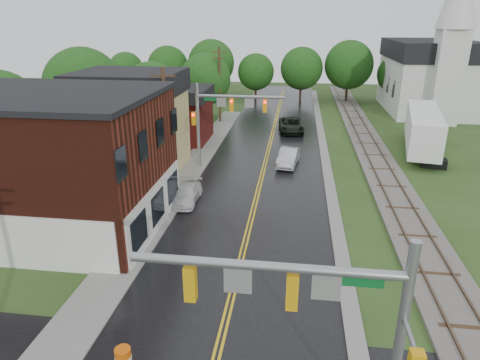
% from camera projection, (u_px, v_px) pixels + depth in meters
% --- Properties ---
extents(main_road, '(10.00, 90.00, 0.02)m').
position_uv_depth(main_road, '(266.00, 159.00, 39.42)').
color(main_road, black).
rests_on(main_road, ground).
extents(curb_right, '(0.80, 70.00, 0.12)m').
position_uv_depth(curb_right, '(323.00, 146.00, 43.38)').
color(curb_right, gray).
rests_on(curb_right, ground).
extents(sidewalk_left, '(2.40, 50.00, 0.12)m').
position_uv_depth(sidewalk_left, '(187.00, 174.00, 35.56)').
color(sidewalk_left, gray).
rests_on(sidewalk_left, ground).
extents(brick_building, '(14.30, 10.30, 8.30)m').
position_uv_depth(brick_building, '(41.00, 161.00, 25.61)').
color(brick_building, '#44170E').
rests_on(brick_building, ground).
extents(yellow_house, '(8.00, 7.00, 6.40)m').
position_uv_depth(yellow_house, '(133.00, 132.00, 35.95)').
color(yellow_house, tan).
rests_on(yellow_house, ground).
extents(darkred_building, '(7.00, 6.00, 4.40)m').
position_uv_depth(darkred_building, '(175.00, 120.00, 44.52)').
color(darkred_building, '#3F0F0C').
rests_on(darkred_building, ground).
extents(church, '(10.40, 18.40, 20.00)m').
position_uv_depth(church, '(431.00, 69.00, 56.83)').
color(church, silver).
rests_on(church, ground).
extents(railroad, '(3.20, 80.00, 0.30)m').
position_uv_depth(railroad, '(370.00, 147.00, 42.76)').
color(railroad, '#59544C').
rests_on(railroad, ground).
extents(traffic_signal_near, '(7.34, 0.30, 7.20)m').
position_uv_depth(traffic_signal_near, '(320.00, 310.00, 11.28)').
color(traffic_signal_near, gray).
rests_on(traffic_signal_near, ground).
extents(traffic_signal_far, '(7.34, 0.43, 7.20)m').
position_uv_depth(traffic_signal_far, '(223.00, 111.00, 35.30)').
color(traffic_signal_far, gray).
rests_on(traffic_signal_far, ground).
extents(utility_pole_b, '(1.80, 0.28, 9.00)m').
position_uv_depth(utility_pole_b, '(166.00, 127.00, 31.18)').
color(utility_pole_b, '#382616').
rests_on(utility_pole_b, ground).
extents(utility_pole_c, '(1.80, 0.28, 9.00)m').
position_uv_depth(utility_pole_c, '(220.00, 84.00, 51.55)').
color(utility_pole_c, '#382616').
rests_on(utility_pole_c, ground).
extents(tree_left_a, '(6.80, 6.80, 8.67)m').
position_uv_depth(tree_left_a, '(0.00, 117.00, 32.57)').
color(tree_left_a, black).
rests_on(tree_left_a, ground).
extents(tree_left_b, '(7.60, 7.60, 9.69)m').
position_uv_depth(tree_left_b, '(85.00, 89.00, 41.37)').
color(tree_left_b, black).
rests_on(tree_left_b, ground).
extents(tree_left_c, '(6.00, 6.00, 7.65)m').
position_uv_depth(tree_left_c, '(153.00, 90.00, 48.71)').
color(tree_left_c, black).
rests_on(tree_left_c, ground).
extents(tree_left_e, '(6.40, 6.40, 8.16)m').
position_uv_depth(tree_left_e, '(206.00, 81.00, 53.53)').
color(tree_left_e, black).
rests_on(tree_left_e, ground).
extents(suv_dark, '(3.11, 5.83, 1.56)m').
position_uv_depth(suv_dark, '(291.00, 125.00, 48.46)').
color(suv_dark, black).
rests_on(suv_dark, ground).
extents(sedan_silver, '(2.06, 4.57, 1.45)m').
position_uv_depth(sedan_silver, '(288.00, 157.00, 37.53)').
color(sedan_silver, '#BABBC0').
rests_on(sedan_silver, ground).
extents(pickup_white, '(1.66, 4.04, 1.17)m').
position_uv_depth(pickup_white, '(187.00, 194.00, 30.04)').
color(pickup_white, silver).
rests_on(pickup_white, ground).
extents(semi_trailer, '(5.13, 12.91, 3.96)m').
position_uv_depth(semi_trailer, '(423.00, 128.00, 40.71)').
color(semi_trailer, black).
rests_on(semi_trailer, ground).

